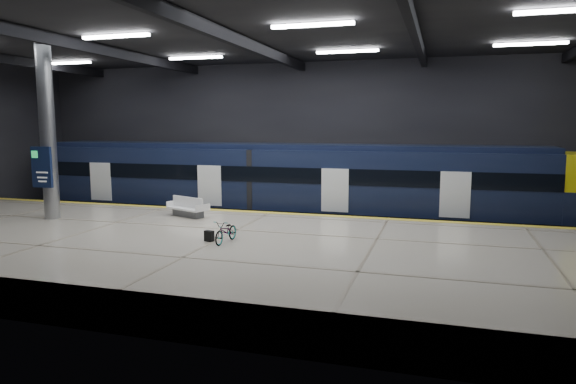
% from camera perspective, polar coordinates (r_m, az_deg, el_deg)
% --- Properties ---
extents(ground, '(30.00, 30.00, 0.00)m').
position_cam_1_polar(ground, '(19.69, -4.56, -6.78)').
color(ground, black).
rests_on(ground, ground).
extents(room_shell, '(30.10, 16.10, 8.05)m').
position_cam_1_polar(room_shell, '(19.11, -4.74, 10.08)').
color(room_shell, black).
rests_on(room_shell, ground).
extents(platform, '(30.00, 11.00, 1.10)m').
position_cam_1_polar(platform, '(17.33, -7.60, -6.94)').
color(platform, beige).
rests_on(platform, ground).
extents(safety_strip, '(30.00, 0.40, 0.01)m').
position_cam_1_polar(safety_strip, '(21.99, -1.98, -2.30)').
color(safety_strip, yellow).
rests_on(safety_strip, platform).
extents(rails, '(30.00, 1.52, 0.16)m').
position_cam_1_polar(rails, '(24.75, 0.08, -3.60)').
color(rails, gray).
rests_on(rails, ground).
extents(train, '(29.40, 2.84, 3.79)m').
position_cam_1_polar(train, '(24.10, 3.10, 0.85)').
color(train, black).
rests_on(train, ground).
extents(bench, '(2.00, 1.40, 0.82)m').
position_cam_1_polar(bench, '(21.42, -11.05, -1.94)').
color(bench, '#595B60').
rests_on(bench, platform).
extents(bicycle, '(0.58, 1.43, 0.74)m').
position_cam_1_polar(bicycle, '(16.55, -6.88, -4.35)').
color(bicycle, '#99999E').
rests_on(bicycle, platform).
extents(pannier_bag, '(0.34, 0.26, 0.35)m').
position_cam_1_polar(pannier_bag, '(16.83, -8.75, -4.85)').
color(pannier_bag, black).
rests_on(pannier_bag, platform).
extents(info_column, '(0.90, 0.78, 6.90)m').
position_cam_1_polar(info_column, '(22.46, -25.18, 5.81)').
color(info_column, '#9EA0A5').
rests_on(info_column, platform).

